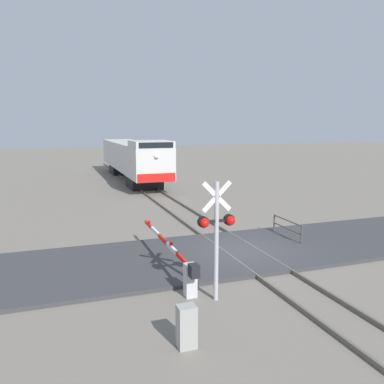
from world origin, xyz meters
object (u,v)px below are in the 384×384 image
object	(u,v)px
utility_cabinet	(187,327)
guard_railing	(287,227)
crossing_gate	(180,263)
crossing_signal	(217,228)
locomotive	(132,158)

from	to	relation	value
utility_cabinet	guard_railing	size ratio (longest dim) A/B	0.45
crossing_gate	utility_cabinet	xyz separation A→B (m)	(-1.04, -3.76, -0.22)
crossing_signal	guard_railing	world-z (taller)	crossing_signal
crossing_signal	crossing_gate	size ratio (longest dim) A/B	0.55
locomotive	crossing_signal	world-z (taller)	locomotive
crossing_signal	guard_railing	distance (m)	7.79
crossing_gate	guard_railing	xyz separation A→B (m)	(6.40, 3.46, -0.14)
crossing_signal	guard_railing	xyz separation A→B (m)	(5.73, 5.00, -1.68)
locomotive	utility_cabinet	world-z (taller)	locomotive
locomotive	guard_railing	bearing A→B (deg)	-82.43
locomotive	crossing_gate	world-z (taller)	locomotive
guard_railing	utility_cabinet	bearing A→B (deg)	-135.84
locomotive	crossing_signal	xyz separation A→B (m)	(-2.76, -27.33, 0.11)
crossing_gate	crossing_signal	bearing A→B (deg)	-66.46
crossing_gate	locomotive	bearing A→B (deg)	82.42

